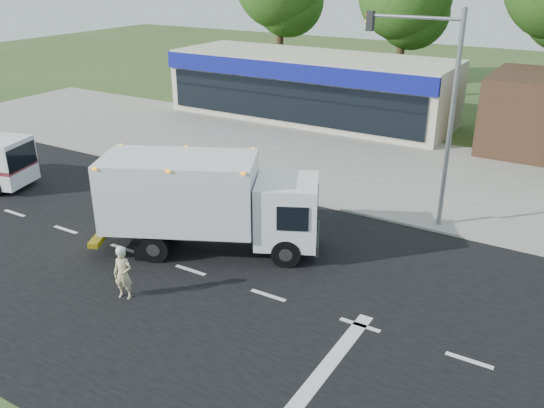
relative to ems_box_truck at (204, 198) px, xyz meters
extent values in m
plane|color=#385123|center=(3.47, -1.50, -1.96)|extent=(120.00, 120.00, 0.00)
cube|color=black|center=(3.47, -1.50, -1.95)|extent=(60.00, 14.00, 0.02)
cube|color=gray|center=(3.47, 6.70, -1.90)|extent=(60.00, 2.40, 0.12)
cube|color=gray|center=(3.47, 12.50, -1.95)|extent=(60.00, 9.00, 0.02)
cube|color=silver|center=(-8.53, -1.50, -1.94)|extent=(1.20, 0.15, 0.01)
cube|color=silver|center=(-5.53, -1.50, -1.94)|extent=(1.20, 0.15, 0.01)
cube|color=silver|center=(-2.53, -1.50, -1.94)|extent=(1.20, 0.15, 0.01)
cube|color=silver|center=(0.47, -1.50, -1.94)|extent=(1.20, 0.15, 0.01)
cube|color=silver|center=(3.47, -1.50, -1.94)|extent=(1.20, 0.15, 0.01)
cube|color=silver|center=(6.47, -1.50, -1.94)|extent=(1.20, 0.15, 0.01)
cube|color=silver|center=(9.47, -1.50, -1.94)|extent=(1.20, 0.15, 0.01)
cube|color=silver|center=(6.47, -4.50, -1.94)|extent=(0.40, 7.00, 0.01)
cube|color=black|center=(-0.75, -0.37, -1.23)|extent=(5.09, 3.18, 0.36)
cube|color=white|center=(2.54, 1.23, -0.36)|extent=(2.82, 2.89, 2.17)
cube|color=black|center=(3.42, 1.66, -0.15)|extent=(0.99, 1.83, 0.93)
cube|color=white|center=(-0.75, -0.37, 0.21)|extent=(5.72, 4.48, 2.42)
cube|color=silver|center=(-3.09, -1.50, 0.16)|extent=(0.96, 1.88, 1.96)
cube|color=yellow|center=(-3.26, -1.58, -1.39)|extent=(1.41, 2.38, 0.19)
cube|color=orange|center=(-0.75, -0.37, 1.40)|extent=(5.55, 4.42, 0.08)
cylinder|color=black|center=(2.16, 2.14, -1.46)|extent=(1.03, 0.71, 0.99)
cylinder|color=black|center=(3.01, 0.37, -1.46)|extent=(1.03, 0.71, 0.99)
cylinder|color=black|center=(-1.85, 0.25, -1.46)|extent=(1.03, 0.71, 0.99)
cylinder|color=black|center=(-0.95, -1.61, -1.46)|extent=(1.03, 0.71, 0.99)
imported|color=#C8B885|center=(-0.19, -3.80, -1.15)|extent=(0.67, 0.53, 1.62)
sphere|color=white|center=(-0.19, -3.80, -0.37)|extent=(0.28, 0.28, 0.28)
cube|color=black|center=(-10.65, 0.34, -0.39)|extent=(1.33, 2.07, 1.01)
cylinder|color=black|center=(-11.39, 1.07, -1.55)|extent=(0.85, 0.47, 0.81)
cube|color=beige|center=(-5.53, 18.50, 0.04)|extent=(18.00, 6.00, 4.00)
cube|color=navy|center=(-5.53, 15.45, 1.44)|extent=(18.00, 0.30, 1.00)
cube|color=black|center=(-5.53, 15.45, -0.36)|extent=(17.00, 0.12, 2.40)
cylinder|color=gray|center=(6.47, 6.10, 2.04)|extent=(0.18, 0.18, 8.00)
cylinder|color=gray|center=(4.77, 6.10, 5.64)|extent=(3.40, 0.12, 0.12)
cube|color=black|center=(3.17, 6.10, 5.44)|extent=(0.25, 0.25, 0.70)
cylinder|color=#332114|center=(-12.53, 26.50, 1.72)|extent=(0.56, 0.56, 7.35)
sphere|color=#1B4413|center=(-12.03, 27.00, 4.55)|extent=(5.46, 5.46, 5.46)
cylinder|color=#332114|center=(-2.53, 26.50, 1.47)|extent=(0.56, 0.56, 6.86)
sphere|color=#1B4413|center=(-2.03, 27.00, 4.12)|extent=(5.10, 5.10, 5.10)
camera|label=1|loc=(11.32, -14.31, 7.43)|focal=38.00mm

